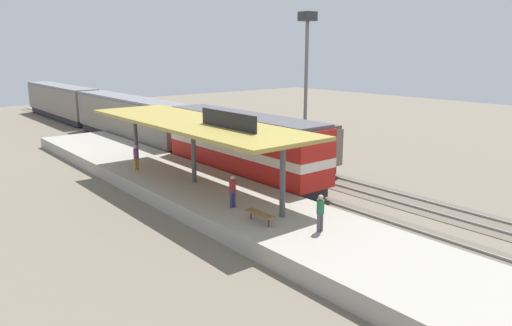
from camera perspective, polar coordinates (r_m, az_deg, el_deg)
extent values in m
plane|color=#706656|center=(33.35, 2.29, -1.86)|extent=(120.00, 120.00, 0.00)
cube|color=#5F5649|center=(32.10, -0.39, -2.42)|extent=(3.20, 110.00, 0.04)
cube|color=gray|center=(31.65, -1.41, -2.54)|extent=(0.10, 110.00, 0.16)
cube|color=gray|center=(32.52, 0.60, -2.10)|extent=(0.10, 110.00, 0.16)
cube|color=#5F5649|center=(35.06, 5.48, -1.11)|extent=(3.20, 110.00, 0.04)
cube|color=gray|center=(34.56, 4.63, -1.21)|extent=(0.10, 110.00, 0.16)
cube|color=gray|center=(35.54, 6.31, -0.83)|extent=(0.10, 110.00, 0.16)
cube|color=#9E998E|center=(29.43, -7.40, -3.14)|extent=(6.00, 44.00, 0.90)
cylinder|color=#47474C|center=(22.64, 3.22, -2.19)|extent=(0.28, 0.28, 3.60)
cylinder|color=#47474C|center=(28.87, -7.53, 1.14)|extent=(0.28, 0.28, 3.60)
cylinder|color=#47474C|center=(35.81, -14.31, 3.23)|extent=(0.28, 0.28, 3.60)
cube|color=#A38E3D|center=(28.53, -7.65, 4.87)|extent=(5.20, 18.00, 0.20)
cube|color=black|center=(25.48, -3.41, 5.20)|extent=(0.12, 4.80, 0.90)
cylinder|color=#333338|center=(21.81, 1.54, -7.19)|extent=(0.07, 0.07, 0.42)
cylinder|color=#333338|center=(22.74, -0.61, -6.30)|extent=(0.07, 0.07, 0.42)
cube|color=brown|center=(22.19, 0.44, -6.13)|extent=(0.44, 1.70, 0.08)
cube|color=#28282D|center=(32.85, -1.66, -1.17)|extent=(2.60, 13.60, 0.70)
cube|color=red|center=(32.38, -1.69, 2.43)|extent=(2.90, 14.40, 3.50)
cube|color=#4C4C51|center=(32.08, -1.71, 5.71)|extent=(2.78, 14.11, 0.24)
cube|color=silver|center=(32.43, -1.69, 1.97)|extent=(2.93, 14.43, 0.56)
cube|color=#28282D|center=(48.07, -14.88, 3.07)|extent=(2.60, 19.20, 0.70)
cube|color=slate|center=(47.77, -15.03, 5.43)|extent=(2.90, 20.00, 3.30)
cube|color=slate|center=(47.57, -15.16, 7.54)|extent=(2.78, 19.60, 0.24)
cube|color=#28282D|center=(67.39, -22.32, 5.38)|extent=(2.60, 19.20, 0.70)
cube|color=slate|center=(67.18, -22.47, 7.07)|extent=(2.90, 20.00, 3.30)
cube|color=slate|center=(67.04, -22.60, 8.57)|extent=(2.78, 19.60, 0.24)
cube|color=#28282D|center=(37.29, 1.93, 0.60)|extent=(2.50, 11.20, 0.70)
cube|color=#6B6056|center=(36.96, 1.95, 3.10)|extent=(2.80, 12.00, 2.60)
cube|color=#554D45|center=(36.74, 1.97, 5.28)|extent=(2.69, 11.76, 0.24)
cylinder|color=slate|center=(38.41, 6.02, 8.45)|extent=(0.28, 0.28, 11.00)
cube|color=#333338|center=(38.35, 6.24, 17.19)|extent=(1.10, 1.10, 0.70)
cylinder|color=#4C4C51|center=(21.34, 7.56, -7.18)|extent=(0.16, 0.16, 0.84)
cylinder|color=#4C4C51|center=(21.46, 7.89, -7.07)|extent=(0.16, 0.16, 0.84)
cylinder|color=#23603D|center=(21.15, 7.79, -5.25)|extent=(0.34, 0.34, 0.64)
sphere|color=tan|center=(21.02, 7.83, -4.12)|extent=(0.23, 0.23, 0.23)
cylinder|color=olive|center=(32.83, -14.36, -0.14)|extent=(0.16, 0.16, 0.84)
cylinder|color=olive|center=(32.90, -14.08, -0.10)|extent=(0.16, 0.16, 0.84)
cylinder|color=#663375|center=(32.70, -14.29, 1.14)|extent=(0.34, 0.34, 0.64)
sphere|color=tan|center=(32.62, -14.33, 1.89)|extent=(0.23, 0.23, 0.23)
cylinder|color=navy|center=(24.30, -3.00, -4.49)|extent=(0.16, 0.16, 0.84)
cylinder|color=navy|center=(24.40, -2.66, -4.41)|extent=(0.16, 0.16, 0.84)
cylinder|color=maroon|center=(24.13, -2.85, -2.77)|extent=(0.34, 0.34, 0.64)
sphere|color=tan|center=(24.02, -2.86, -1.78)|extent=(0.23, 0.23, 0.23)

